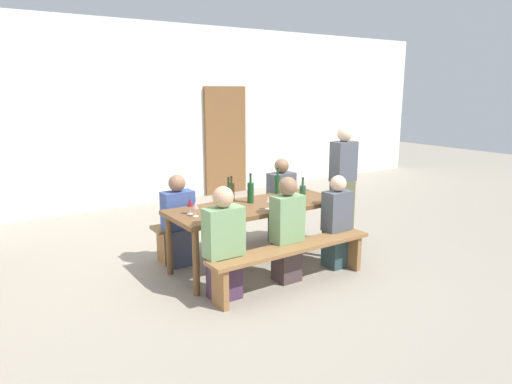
{
  "coord_description": "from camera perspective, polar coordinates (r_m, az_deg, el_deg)",
  "views": [
    {
      "loc": [
        -2.91,
        -4.32,
        2.07
      ],
      "look_at": [
        0.0,
        0.0,
        0.9
      ],
      "focal_mm": 32.58,
      "sensor_mm": 36.0,
      "label": 1
    }
  ],
  "objects": [
    {
      "name": "bench_near",
      "position": [
        4.96,
        4.51,
        -7.62
      ],
      "size": [
        1.97,
        0.3,
        0.45
      ],
      "color": "olive",
      "rests_on": "ground"
    },
    {
      "name": "wine_bottle_4",
      "position": [
        5.37,
        -3.38,
        -0.3
      ],
      "size": [
        0.07,
        0.07,
        0.32
      ],
      "color": "#143319",
      "rests_on": "tasting_table"
    },
    {
      "name": "tasting_table",
      "position": [
        5.4,
        -0.0,
        -2.38
      ],
      "size": [
        2.07,
        0.78,
        0.75
      ],
      "color": "brown",
      "rests_on": "ground"
    },
    {
      "name": "wine_bottle_1",
      "position": [
        5.47,
        5.73,
        -0.18
      ],
      "size": [
        0.07,
        0.07,
        0.3
      ],
      "color": "#234C2D",
      "rests_on": "tasting_table"
    },
    {
      "name": "seated_guest_near_0",
      "position": [
        4.61,
        -3.97,
        -6.65
      ],
      "size": [
        0.39,
        0.24,
        1.15
      ],
      "rotation": [
        0.0,
        0.0,
        1.57
      ],
      "color": "#452D44",
      "rests_on": "ground"
    },
    {
      "name": "wine_bottle_2",
      "position": [
        5.44,
        -0.68,
        0.0
      ],
      "size": [
        0.08,
        0.08,
        0.35
      ],
      "color": "#194723",
      "rests_on": "tasting_table"
    },
    {
      "name": "bench_far",
      "position": [
        6.05,
        -3.68,
        -3.85
      ],
      "size": [
        1.97,
        0.3,
        0.45
      ],
      "color": "olive",
      "rests_on": "ground"
    },
    {
      "name": "wine_glass_2",
      "position": [
        4.9,
        -7.45,
        -1.73
      ],
      "size": [
        0.06,
        0.06,
        0.16
      ],
      "color": "silver",
      "rests_on": "tasting_table"
    },
    {
      "name": "wine_glass_1",
      "position": [
        5.0,
        -8.14,
        -1.34
      ],
      "size": [
        0.07,
        0.07,
        0.17
      ],
      "color": "silver",
      "rests_on": "tasting_table"
    },
    {
      "name": "wine_glass_0",
      "position": [
        5.04,
        -4.5,
        -1.17
      ],
      "size": [
        0.07,
        0.07,
        0.17
      ],
      "color": "silver",
      "rests_on": "tasting_table"
    },
    {
      "name": "wine_bottle_3",
      "position": [
        5.92,
        2.64,
        0.99
      ],
      "size": [
        0.08,
        0.08,
        0.33
      ],
      "color": "#194723",
      "rests_on": "tasting_table"
    },
    {
      "name": "wine_glass_3",
      "position": [
        5.15,
        1.46,
        -0.94
      ],
      "size": [
        0.06,
        0.06,
        0.16
      ],
      "color": "silver",
      "rests_on": "tasting_table"
    },
    {
      "name": "back_wall",
      "position": [
        8.58,
        -14.3,
        9.14
      ],
      "size": [
        14.0,
        0.2,
        3.2
      ],
      "primitive_type": "cube",
      "color": "silver",
      "rests_on": "ground"
    },
    {
      "name": "wooden_door",
      "position": [
        9.22,
        -3.76,
        6.29
      ],
      "size": [
        0.9,
        0.06,
        2.1
      ],
      "primitive_type": "cube",
      "color": "brown",
      "rests_on": "ground"
    },
    {
      "name": "standing_host",
      "position": [
        6.24,
        10.56,
        0.42
      ],
      "size": [
        0.32,
        0.24,
        1.58
      ],
      "rotation": [
        0.0,
        0.0,
        3.14
      ],
      "color": "brown",
      "rests_on": "ground"
    },
    {
      "name": "seated_guest_near_1",
      "position": [
        5.03,
        3.84,
        -4.88
      ],
      "size": [
        0.34,
        0.24,
        1.16
      ],
      "rotation": [
        0.0,
        0.0,
        1.57
      ],
      "color": "#433535",
      "rests_on": "ground"
    },
    {
      "name": "seated_guest_far_1",
      "position": [
        6.29,
        3.11,
        -1.35
      ],
      "size": [
        0.36,
        0.24,
        1.16
      ],
      "rotation": [
        0.0,
        0.0,
        -1.57
      ],
      "color": "#3F423A",
      "rests_on": "ground"
    },
    {
      "name": "wine_bottle_0",
      "position": [
        5.53,
        -3.03,
        0.06
      ],
      "size": [
        0.07,
        0.07,
        0.3
      ],
      "color": "#332814",
      "rests_on": "tasting_table"
    },
    {
      "name": "ground_plane",
      "position": [
        5.61,
        -0.0,
        -9.01
      ],
      "size": [
        24.0,
        24.0,
        0.0
      ],
      "primitive_type": "plane",
      "color": "gray"
    },
    {
      "name": "seated_guest_far_0",
      "position": [
        5.55,
        -9.51,
        -3.75
      ],
      "size": [
        0.37,
        0.24,
        1.1
      ],
      "rotation": [
        0.0,
        0.0,
        -1.57
      ],
      "color": "#47516F",
      "rests_on": "ground"
    },
    {
      "name": "seated_guest_near_2",
      "position": [
        5.5,
        9.88,
        -3.88
      ],
      "size": [
        0.32,
        0.24,
        1.1
      ],
      "rotation": [
        0.0,
        0.0,
        1.57
      ],
      "color": "#2D4446",
      "rests_on": "ground"
    }
  ]
}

